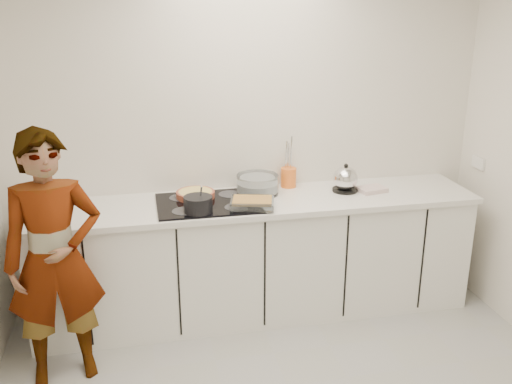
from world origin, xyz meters
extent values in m
cube|color=white|center=(0.00, 1.60, 1.30)|extent=(3.60, 0.00, 2.60)
cube|color=white|center=(1.79, 1.33, 1.07)|extent=(0.02, 0.15, 0.09)
cube|color=white|center=(0.00, 1.28, 0.43)|extent=(3.20, 0.58, 0.87)
cube|color=white|center=(0.00, 1.28, 0.89)|extent=(3.24, 0.64, 0.04)
cube|color=black|center=(-0.35, 1.26, 0.92)|extent=(0.72, 0.54, 0.01)
cylinder|color=#A04A33|center=(-0.43, 1.38, 0.95)|extent=(0.34, 0.34, 0.04)
cylinder|color=#F4D268|center=(-0.43, 1.38, 0.96)|extent=(0.30, 0.30, 0.01)
cylinder|color=black|center=(-0.44, 1.09, 0.98)|extent=(0.21, 0.21, 0.11)
cylinder|color=silver|center=(-0.42, 1.11, 1.03)|extent=(0.03, 0.08, 0.17)
cube|color=silver|center=(-0.06, 1.11, 0.95)|extent=(0.34, 0.28, 0.06)
cube|color=#C39241|center=(-0.06, 1.11, 0.97)|extent=(0.30, 0.25, 0.02)
cylinder|color=silver|center=(0.04, 1.41, 0.98)|extent=(0.41, 0.41, 0.14)
cylinder|color=white|center=(0.04, 1.41, 0.96)|extent=(0.35, 0.35, 0.07)
cube|color=white|center=(0.89, 1.28, 0.93)|extent=(0.23, 0.19, 0.03)
cylinder|color=black|center=(0.69, 1.33, 0.92)|extent=(0.21, 0.21, 0.02)
sphere|color=silver|center=(0.69, 1.33, 1.01)|extent=(0.21, 0.21, 0.18)
sphere|color=black|center=(0.69, 1.33, 1.11)|extent=(0.04, 0.04, 0.03)
cylinder|color=orange|center=(0.31, 1.53, 0.98)|extent=(0.16, 0.16, 0.15)
imported|color=white|center=(-1.34, 0.78, 0.80)|extent=(0.64, 0.47, 1.60)
camera|label=1|loc=(-0.80, -2.51, 2.29)|focal=40.00mm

